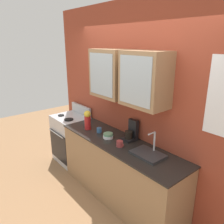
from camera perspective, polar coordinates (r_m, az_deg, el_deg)
ground_plane at (r=3.63m, az=1.59°, el=-20.84°), size 10.00×10.00×0.00m
back_wall_unit at (r=3.13m, az=6.11°, el=3.39°), size 3.95×0.46×2.81m
counter at (r=3.36m, az=1.66°, el=-14.74°), size 2.15×0.60×0.92m
stove_range at (r=4.38m, az=-10.51°, el=-6.77°), size 0.67×0.59×1.10m
sink_faucet at (r=2.82m, az=9.33°, el=-10.49°), size 0.40×0.28×0.29m
bowl_stack at (r=3.24m, az=-1.00°, el=-6.12°), size 0.15×0.15×0.07m
vase at (r=3.53m, az=-6.33°, el=-1.95°), size 0.11×0.11×0.31m
cup_near_sink at (r=2.99m, az=2.03°, el=-8.20°), size 0.12×0.09×0.08m
cup_near_bowls at (r=3.43m, az=-3.34°, el=-4.69°), size 0.11×0.08×0.08m
coffee_maker at (r=3.18m, az=5.00°, el=-5.27°), size 0.17×0.20×0.29m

